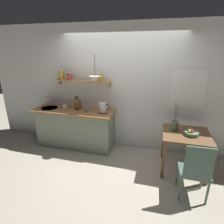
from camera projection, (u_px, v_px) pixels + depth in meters
ground_plane at (113, 159)px, 3.80m from camera, size 14.00×14.00×0.00m
back_wall at (131, 90)px, 3.89m from camera, size 6.80×0.11×2.70m
kitchen_counter at (75, 128)px, 4.18m from camera, size 1.83×0.63×0.90m
wall_shelf at (77, 78)px, 3.96m from camera, size 1.29×0.20×0.33m
dining_table at (185, 140)px, 3.27m from camera, size 0.82×0.77×0.75m
dining_chair_near at (196, 169)px, 2.63m from camera, size 0.45×0.41×0.95m
fruit_bowl at (191, 133)px, 3.16m from camera, size 0.24×0.24×0.12m
twig_vase at (174, 125)px, 3.32m from camera, size 0.12×0.12×0.54m
electric_kettle at (103, 108)px, 3.79m from camera, size 0.26×0.17×0.25m
knife_block at (78, 104)px, 4.01m from camera, size 0.10×0.19×0.32m
coffee_mug_by_sink at (64, 107)px, 4.06m from camera, size 0.12×0.08×0.09m
coffee_mug_spare at (87, 110)px, 3.87m from camera, size 0.13×0.09×0.10m
pendant_lamp at (95, 78)px, 3.61m from camera, size 0.25×0.25×0.52m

